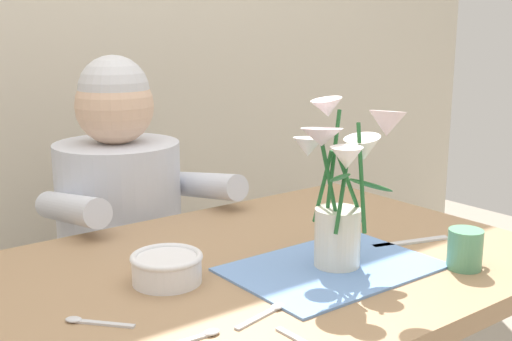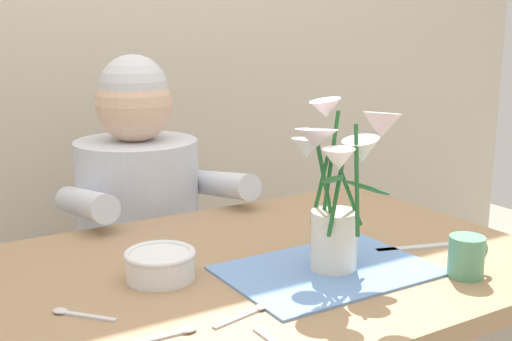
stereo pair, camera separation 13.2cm
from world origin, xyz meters
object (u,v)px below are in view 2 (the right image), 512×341
(seated_person, at_px, (141,256))
(flower_vase, at_px, (338,188))
(ceramic_bowl, at_px, (160,263))
(dinner_knife, at_px, (417,247))
(ceramic_mug, at_px, (467,256))

(seated_person, height_order, flower_vase, seated_person)
(ceramic_bowl, relative_size, dinner_knife, 0.72)
(dinner_knife, bearing_deg, seated_person, 133.06)
(flower_vase, distance_m, ceramic_mug, 0.28)
(ceramic_mug, bearing_deg, ceramic_bowl, 149.65)
(flower_vase, height_order, ceramic_mug, flower_vase)
(ceramic_bowl, bearing_deg, dinner_knife, -13.85)
(seated_person, relative_size, flower_vase, 3.39)
(seated_person, xyz_separation_m, flower_vase, (0.12, -0.73, 0.35))
(flower_vase, bearing_deg, ceramic_bowl, 154.79)
(seated_person, xyz_separation_m, dinner_knife, (0.35, -0.72, 0.18))
(seated_person, height_order, ceramic_mug, seated_person)
(flower_vase, relative_size, ceramic_bowl, 2.46)
(dinner_knife, relative_size, ceramic_mug, 2.04)
(ceramic_bowl, xyz_separation_m, ceramic_mug, (0.50, -0.30, 0.01))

